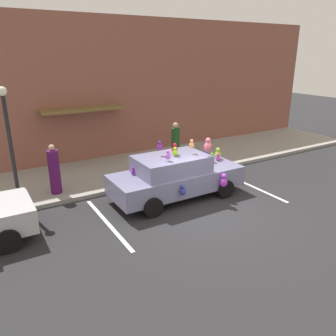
{
  "coord_description": "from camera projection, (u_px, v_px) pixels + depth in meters",
  "views": [
    {
      "loc": [
        -5.99,
        -7.54,
        4.83
      ],
      "look_at": [
        -0.17,
        2.17,
        0.9
      ],
      "focal_mm": 35.56,
      "sensor_mm": 36.0,
      "label": 1
    }
  ],
  "objects": [
    {
      "name": "pedestrian_near_shopfront",
      "position": [
        175.0,
        146.0,
        14.25
      ],
      "size": [
        0.35,
        0.35,
        1.92
      ],
      "color": "#1E451D",
      "rests_on": "sidewalk"
    },
    {
      "name": "storefront_building",
      "position": [
        116.0,
        90.0,
        15.33
      ],
      "size": [
        24.0,
        1.25,
        6.4
      ],
      "color": "brown",
      "rests_on": "ground"
    },
    {
      "name": "street_lamp_post",
      "position": [
        9.0,
        135.0,
        10.17
      ],
      "size": [
        0.28,
        0.28,
        3.75
      ],
      "color": "black",
      "rests_on": "sidewalk"
    },
    {
      "name": "parking_stripe_rear",
      "position": [
        108.0,
        223.0,
        9.96
      ],
      "size": [
        0.12,
        3.6,
        0.01
      ],
      "primitive_type": "cube",
      "color": "silver",
      "rests_on": "ground"
    },
    {
      "name": "teddy_bear_on_sidewalk",
      "position": [
        186.0,
        162.0,
        14.26
      ],
      "size": [
        0.3,
        0.25,
        0.57
      ],
      "color": "beige",
      "rests_on": "sidewalk"
    },
    {
      "name": "ground_plane",
      "position": [
        208.0,
        213.0,
        10.6
      ],
      "size": [
        60.0,
        60.0,
        0.0
      ],
      "primitive_type": "plane",
      "color": "#262628"
    },
    {
      "name": "pedestrian_walking_past",
      "position": [
        54.0,
        171.0,
        11.48
      ],
      "size": [
        0.38,
        0.38,
        1.76
      ],
      "color": "#4D1350",
      "rests_on": "sidewalk"
    },
    {
      "name": "sidewalk",
      "position": [
        138.0,
        167.0,
        14.63
      ],
      "size": [
        24.0,
        4.0,
        0.15
      ],
      "primitive_type": "cube",
      "color": "gray",
      "rests_on": "ground"
    },
    {
      "name": "parking_stripe_front",
      "position": [
        250.0,
        185.0,
        12.78
      ],
      "size": [
        0.12,
        3.6,
        0.01
      ],
      "primitive_type": "cube",
      "color": "silver",
      "rests_on": "ground"
    },
    {
      "name": "plush_covered_car",
      "position": [
        176.0,
        176.0,
        11.5
      ],
      "size": [
        4.65,
        2.13,
        2.18
      ],
      "color": "slate",
      "rests_on": "ground"
    }
  ]
}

